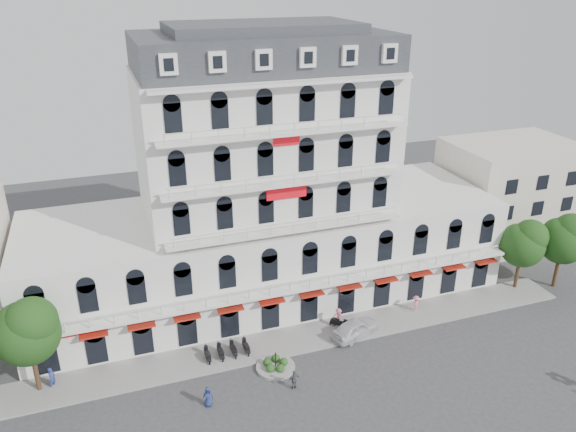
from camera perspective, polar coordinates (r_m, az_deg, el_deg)
The scene contains 15 objects.
ground at distance 43.97m, azimuth 5.24°, elevation -18.99°, with size 120.00×120.00×0.00m, color #38383A.
sidewalk at distance 50.34m, azimuth 0.97°, elevation -12.42°, with size 53.00×4.00×0.16m, color gray.
main_building at distance 53.03m, azimuth -2.31°, elevation 1.77°, with size 45.00×15.00×25.80m.
flank_building_east at distance 70.21m, azimuth 21.34°, elevation 2.24°, with size 14.00×10.00×12.00m, color beige.
traffic_island at distance 47.20m, azimuth -1.28°, elevation -14.97°, with size 3.20×3.20×1.60m.
parked_scooter_row at distance 48.83m, azimuth -6.18°, elevation -14.00°, with size 4.40×1.80×1.10m, color black, non-canonical shape.
tree_west_inner at distance 45.99m, azimuth -24.98°, elevation -10.37°, with size 4.76×4.76×8.25m.
tree_east_inner at distance 59.94m, azimuth 22.81°, elevation -2.45°, with size 4.40×4.37×7.57m.
tree_east_outer at distance 61.81m, azimuth 26.25°, elevation -1.96°, with size 4.65×4.65×8.05m.
parked_car at distance 50.78m, azimuth 6.86°, elevation -11.24°, with size 1.90×4.73×1.61m, color silver.
rider_center at distance 51.46m, azimuth 5.14°, elevation -10.28°, with size 1.33×1.29×2.06m.
pedestrian_left at distance 43.95m, azimuth -8.13°, elevation -17.72°, with size 0.82×0.54×1.69m, color navy.
pedestrian_mid at distance 44.99m, azimuth 0.64°, elevation -16.29°, with size 0.98×0.41×1.67m, color #515358.
pedestrian_right at distance 54.90m, azimuth 12.83°, elevation -8.71°, with size 1.12×0.65×1.74m, color #DF767F.
pedestrian_far at distance 48.53m, azimuth -22.86°, elevation -14.92°, with size 0.68×0.45×1.87m, color navy.
Camera 1 is at (-14.18, -29.13, 29.73)m, focal length 35.00 mm.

